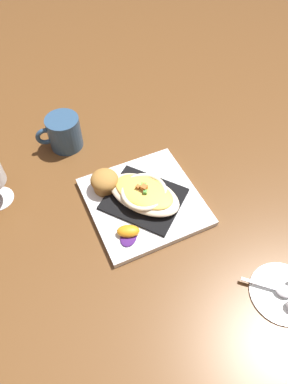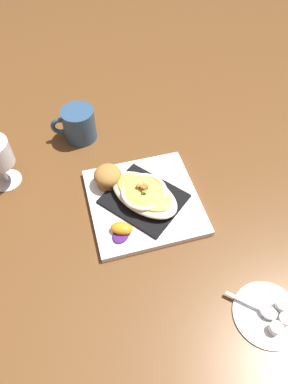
{
  "view_description": "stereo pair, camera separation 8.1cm",
  "coord_description": "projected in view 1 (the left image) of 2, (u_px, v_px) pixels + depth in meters",
  "views": [
    {
      "loc": [
        0.48,
        -0.12,
        0.69
      ],
      "look_at": [
        0.0,
        0.0,
        0.05
      ],
      "focal_mm": 32.68,
      "sensor_mm": 36.0,
      "label": 1
    },
    {
      "loc": [
        0.49,
        -0.04,
        0.69
      ],
      "look_at": [
        0.0,
        0.0,
        0.05
      ],
      "focal_mm": 32.68,
      "sensor_mm": 36.0,
      "label": 2
    }
  ],
  "objects": [
    {
      "name": "gratin_dish",
      "position": [
        144.0,
        193.0,
        0.82
      ],
      "size": [
        0.2,
        0.2,
        0.05
      ],
      "color": "beige",
      "rests_on": "folded_napkin"
    },
    {
      "name": "square_plate",
      "position": [
        144.0,
        202.0,
        0.84
      ],
      "size": [
        0.3,
        0.3,
        0.02
      ],
      "primitive_type": "cube",
      "rotation": [
        0.0,
        0.0,
        0.19
      ],
      "color": "white",
      "rests_on": "ground_plane"
    },
    {
      "name": "ground_plane",
      "position": [
        144.0,
        203.0,
        0.85
      ],
      "size": [
        2.6,
        2.6,
        0.0
      ],
      "primitive_type": "plane",
      "color": "brown"
    },
    {
      "name": "orange_garnish",
      "position": [
        128.0,
        232.0,
        0.77
      ],
      "size": [
        0.06,
        0.06,
        0.02
      ],
      "color": "#451E68",
      "rests_on": "square_plate"
    },
    {
      "name": "coffee_mug",
      "position": [
        64.0,
        134.0,
        0.94
      ],
      "size": [
        0.09,
        0.12,
        0.09
      ],
      "color": "#2D4D6E",
      "rests_on": "ground_plane"
    },
    {
      "name": "spoon",
      "position": [
        281.0,
        290.0,
        0.7
      ],
      "size": [
        0.07,
        0.1,
        0.01
      ],
      "color": "silver",
      "rests_on": "creamer_saucer"
    },
    {
      "name": "muffin",
      "position": [
        105.0,
        181.0,
        0.84
      ],
      "size": [
        0.07,
        0.07,
        0.05
      ],
      "color": "#A06D31",
      "rests_on": "square_plate"
    },
    {
      "name": "creamer_saucer",
      "position": [
        283.0,
        293.0,
        0.71
      ],
      "size": [
        0.14,
        0.14,
        0.01
      ],
      "primitive_type": "cylinder",
      "color": "white",
      "rests_on": "ground_plane"
    },
    {
      "name": "folded_napkin",
      "position": [
        144.0,
        199.0,
        0.84
      ],
      "size": [
        0.23,
        0.23,
        0.01
      ],
      "primitive_type": "cube",
      "rotation": [
        0.0,
        0.0,
        0.87
      ],
      "color": "black",
      "rests_on": "square_plate"
    }
  ]
}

